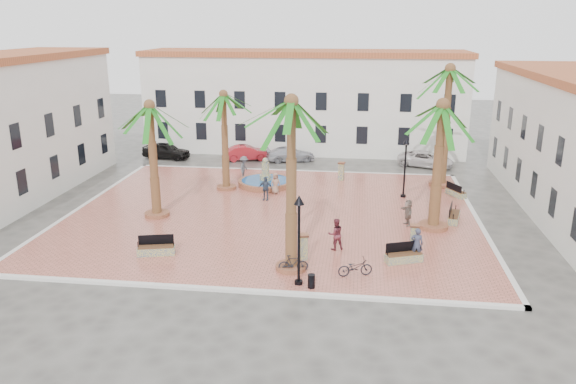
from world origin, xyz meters
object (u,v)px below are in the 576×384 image
object	(u,v)px
cyclist_a	(417,244)
bollard_n	(341,171)
bicycle_b	(293,263)
palm_e	(442,121)
bollard_e	(414,237)
car_red	(247,153)
palm_s	(291,120)
palm_ne	(449,82)
pedestrian_fountain_b	(265,188)
bench_se	(404,257)
lamppost_e	(406,157)
bench_s	(156,249)
pedestrian_east	(408,212)
car_black	(166,151)
fountain	(266,181)
pedestrian_north	(244,168)
bollard_se	(303,246)
car_silver	(290,154)
bench_ne	(456,192)
car_white	(426,159)
bench_e	(454,217)
pedestrian_fountain_a	(275,183)
bicycle_a	(355,267)
palm_sw	(150,119)
lamppost_s	(299,225)
cyclist_b	(336,234)
palm_nw	(224,105)
litter_bin	(311,281)

from	to	relation	value
cyclist_a	bollard_n	bearing A→B (deg)	-67.20
bicycle_b	palm_e	bearing A→B (deg)	-58.13
bollard_e	car_red	world-z (taller)	bollard_e
palm_s	palm_ne	distance (m)	18.86
pedestrian_fountain_b	bollard_n	bearing A→B (deg)	54.58
bench_se	lamppost_e	bearing A→B (deg)	65.01
bench_s	pedestrian_east	size ratio (longest dim) A/B	1.28
bicycle_b	car_black	world-z (taller)	car_black
fountain	palm_ne	world-z (taller)	palm_ne
bench_s	pedestrian_north	world-z (taller)	pedestrian_north
pedestrian_fountain_b	pedestrian_east	world-z (taller)	pedestrian_fountain_b
palm_s	palm_ne	world-z (taller)	palm_ne
palm_s	bicycle_b	world-z (taller)	palm_s
bollard_se	car_black	distance (m)	26.16
car_silver	bench_ne	bearing A→B (deg)	-142.84
pedestrian_east	car_white	xyz separation A→B (m)	(2.66, 15.54, -0.30)
bollard_se	car_red	bearing A→B (deg)	108.82
palm_s	palm_e	xyz separation A→B (m)	(7.77, 6.91, -1.03)
bench_s	car_black	size ratio (longest dim) A/B	0.47
palm_s	bench_e	bearing A→B (deg)	42.22
bench_e	car_white	xyz separation A→B (m)	(-0.25, 14.48, 0.21)
bollard_n	pedestrian_fountain_a	bearing A→B (deg)	-136.91
bicycle_a	bicycle_b	bearing A→B (deg)	71.73
palm_s	car_white	bearing A→B (deg)	68.62
pedestrian_fountain_a	car_red	size ratio (longest dim) A/B	0.37
palm_s	palm_ne	xyz separation A→B (m)	(9.42, 16.34, 0.20)
palm_e	palm_ne	bearing A→B (deg)	80.11
bench_s	bollard_n	size ratio (longest dim) A/B	1.44
palm_s	bicycle_b	xyz separation A→B (m)	(0.15, -0.32, -7.10)
bench_ne	palm_sw	bearing A→B (deg)	80.23
car_red	car_silver	distance (m)	3.99
bench_ne	cyclist_a	distance (m)	12.39
pedestrian_north	bench_ne	bearing A→B (deg)	-92.34
palm_s	bench_ne	size ratio (longest dim) A/B	4.87
bench_e	bicycle_b	bearing A→B (deg)	146.87
bench_se	lamppost_s	xyz separation A→B (m)	(-5.10, -3.24, 2.70)
palm_sw	cyclist_b	world-z (taller)	palm_sw
bench_s	palm_nw	bearing A→B (deg)	72.31
lamppost_s	bicycle_a	bearing A→B (deg)	25.20
pedestrian_east	lamppost_s	bearing A→B (deg)	-47.86
pedestrian_north	car_white	xyz separation A→B (m)	(14.67, 6.66, -0.43)
bollard_se	pedestrian_east	world-z (taller)	pedestrian_east
bench_se	bicycle_a	world-z (taller)	bench_se
bollard_n	palm_nw	bearing A→B (deg)	-157.39
pedestrian_fountain_a	car_black	bearing A→B (deg)	107.24
lamppost_s	car_white	xyz separation A→B (m)	(8.36, 24.43, -2.48)
palm_nw	car_white	bearing A→B (deg)	31.14
litter_bin	palm_ne	bearing A→B (deg)	65.78
cyclist_b	pedestrian_north	bearing A→B (deg)	-80.60
lamppost_s	cyclist_b	size ratio (longest dim) A/B	2.49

